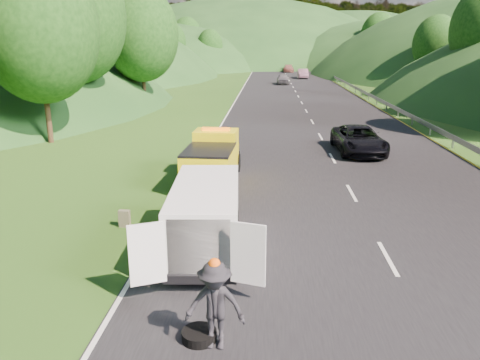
# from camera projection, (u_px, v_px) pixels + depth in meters

# --- Properties ---
(ground) EXTENTS (320.00, 320.00, 0.00)m
(ground) POSITION_uv_depth(u_px,v_px,m) (280.00, 229.00, 15.29)
(ground) COLOR #38661E
(ground) RESTS_ON ground
(road_surface) EXTENTS (14.00, 200.00, 0.02)m
(road_surface) POSITION_uv_depth(u_px,v_px,m) (298.00, 97.00, 53.44)
(road_surface) COLOR black
(road_surface) RESTS_ON ground
(guardrail) EXTENTS (0.06, 140.00, 1.52)m
(guardrail) POSITION_uv_depth(u_px,v_px,m) (346.00, 87.00, 65.00)
(guardrail) COLOR gray
(guardrail) RESTS_ON ground
(tree_line_left) EXTENTS (14.00, 140.00, 14.00)m
(tree_line_left) POSITION_uv_depth(u_px,v_px,m) (151.00, 82.00, 73.86)
(tree_line_left) COLOR #2C601C
(tree_line_left) RESTS_ON ground
(tree_line_right) EXTENTS (14.00, 140.00, 14.00)m
(tree_line_right) POSITION_uv_depth(u_px,v_px,m) (422.00, 83.00, 71.46)
(tree_line_right) COLOR #2C601C
(tree_line_right) RESTS_ON ground
(hills_backdrop) EXTENTS (201.00, 288.60, 44.00)m
(hills_backdrop) POSITION_uv_depth(u_px,v_px,m) (291.00, 63.00, 143.97)
(hills_backdrop) COLOR #2D5B23
(hills_backdrop) RESTS_ON ground
(tow_truck) EXTENTS (2.16, 5.27, 2.23)m
(tow_truck) POSITION_uv_depth(u_px,v_px,m) (213.00, 157.00, 20.29)
(tow_truck) COLOR black
(tow_truck) RESTS_ON ground
(white_van) EXTENTS (3.13, 5.83, 2.03)m
(white_van) POSITION_uv_depth(u_px,v_px,m) (206.00, 213.00, 13.45)
(white_van) COLOR black
(white_van) RESTS_ON ground
(woman) EXTENTS (0.69, 0.74, 1.63)m
(woman) POSITION_uv_depth(u_px,v_px,m) (208.00, 211.00, 17.02)
(woman) COLOR white
(woman) RESTS_ON ground
(child) EXTENTS (0.52, 0.46, 0.90)m
(child) POSITION_uv_depth(u_px,v_px,m) (190.00, 233.00, 15.03)
(child) COLOR #C6CD6D
(child) RESTS_ON ground
(worker) EXTENTS (1.23, 0.75, 1.84)m
(worker) POSITION_uv_depth(u_px,v_px,m) (216.00, 347.00, 9.37)
(worker) COLOR black
(worker) RESTS_ON ground
(suitcase) EXTENTS (0.37, 0.22, 0.57)m
(suitcase) POSITION_uv_depth(u_px,v_px,m) (125.00, 219.00, 15.45)
(suitcase) COLOR #67644D
(suitcase) RESTS_ON ground
(spare_tire) EXTENTS (0.72, 0.72, 0.20)m
(spare_tire) POSITION_uv_depth(u_px,v_px,m) (199.00, 340.00, 9.58)
(spare_tire) COLOR black
(spare_tire) RESTS_ON ground
(passing_suv) EXTENTS (2.62, 5.31, 1.45)m
(passing_suv) POSITION_uv_depth(u_px,v_px,m) (358.00, 153.00, 26.03)
(passing_suv) COLOR black
(passing_suv) RESTS_ON ground
(dist_car_a) EXTENTS (1.75, 4.34, 1.48)m
(dist_car_a) POSITION_uv_depth(u_px,v_px,m) (283.00, 84.00, 69.54)
(dist_car_a) COLOR #4E4D52
(dist_car_a) RESTS_ON ground
(dist_car_b) EXTENTS (1.67, 4.80, 1.58)m
(dist_car_b) POSITION_uv_depth(u_px,v_px,m) (303.00, 78.00, 81.24)
(dist_car_b) COLOR #6E495A
(dist_car_b) RESTS_ON ground
(dist_car_c) EXTENTS (2.09, 5.14, 1.49)m
(dist_car_c) POSITION_uv_depth(u_px,v_px,m) (288.00, 72.00, 98.61)
(dist_car_c) COLOR #97574B
(dist_car_c) RESTS_ON ground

